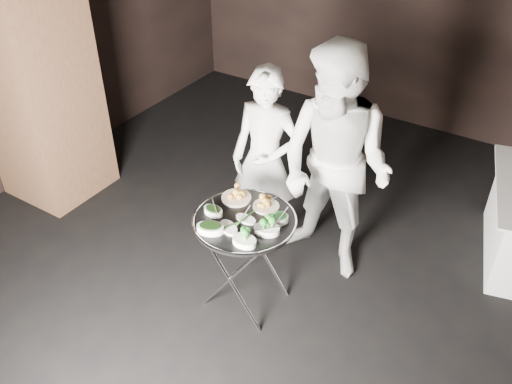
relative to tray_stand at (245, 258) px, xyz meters
The scene contains 16 objects.
floor 0.49m from the tray_stand, ahead, with size 6.00×7.00×0.05m, color black.
column_left 2.68m from the tray_stand, behind, with size 0.80×0.80×3.00m, color #573220.
tray_stand is the anchor object (origin of this frame).
serving_tray 0.35m from the tray_stand, 90.00° to the right, with size 0.74×0.74×0.04m.
potato_plate_a 0.47m from the tray_stand, 137.30° to the left, with size 0.22×0.22×0.08m.
potato_plate_b 0.44m from the tray_stand, 74.64° to the left, with size 0.19×0.19×0.07m.
greens_bowl 0.47m from the tray_stand, 28.70° to the left, with size 0.12×0.12×0.07m.
asparagus_plate_a 0.38m from the tray_stand, ahead, with size 0.17×0.10×0.03m.
asparagus_plate_b 0.41m from the tray_stand, 103.56° to the right, with size 0.21×0.17×0.04m.
spinach_bowl_a 0.46m from the tray_stand, 164.31° to the right, with size 0.16×0.11×0.06m.
spinach_bowl_b 0.48m from the tray_stand, 117.54° to the right, with size 0.22×0.19×0.08m.
broccoli_bowl_a 0.45m from the tray_stand, 10.12° to the right, with size 0.21×0.19×0.07m.
broccoli_bowl_b 0.47m from the tray_stand, 56.88° to the right, with size 0.17×0.13×0.07m.
serving_utensils 0.42m from the tray_stand, 76.29° to the left, with size 0.58×0.42×0.01m.
waiter_left 0.86m from the tray_stand, 110.73° to the left, with size 0.59×0.38×1.60m, color silver.
waiter_right 0.95m from the tray_stand, 64.82° to the left, with size 0.93×0.73×1.92m, color silver.
Camera 1 is at (1.53, -2.49, 3.18)m, focal length 38.00 mm.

